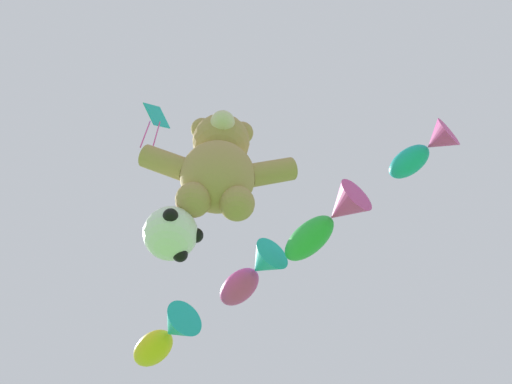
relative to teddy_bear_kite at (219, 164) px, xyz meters
The scene contains 7 objects.
teddy_bear_kite is the anchor object (origin of this frame).
soccer_ball_kite 1.49m from the teddy_bear_kite, 152.27° to the left, with size 0.81×0.80×0.74m.
fish_kite_teal 5.09m from the teddy_bear_kite, 13.94° to the left, with size 1.40×1.55×0.69m.
fish_kite_emerald 4.58m from the teddy_bear_kite, 50.47° to the left, with size 1.88×2.35×0.88m.
fish_kite_magenta 5.65m from the teddy_bear_kite, 78.90° to the left, with size 1.71×2.14×0.92m.
fish_kite_goldfin 7.63m from the teddy_bear_kite, 98.62° to the left, with size 1.96×2.33×1.04m.
diamond_kite 5.76m from the teddy_bear_kite, 127.75° to the left, with size 0.69×0.66×2.72m.
Camera 1 is at (0.89, 1.49, 1.74)m, focal length 40.00 mm.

